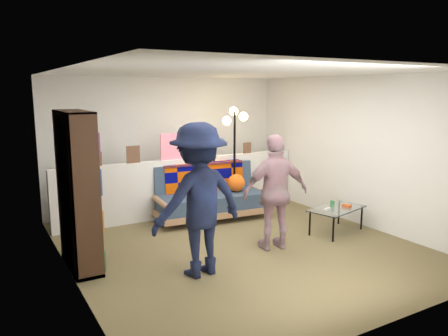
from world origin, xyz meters
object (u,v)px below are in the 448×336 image
futon_sofa (210,196)px  floor_lamp (235,139)px  bookshelf (78,196)px  coffee_table (337,210)px  person_left (199,200)px  person_right (276,192)px

futon_sofa → floor_lamp: size_ratio=1.05×
futon_sofa → bookshelf: 2.67m
futon_sofa → coffee_table: bearing=-52.0°
futon_sofa → person_left: bearing=-121.6°
coffee_table → floor_lamp: floor_lamp is taller
futon_sofa → person_right: person_right is taller
futon_sofa → floor_lamp: (0.52, 0.07, 0.95)m
bookshelf → person_left: 1.49m
bookshelf → person_right: 2.56m
bookshelf → floor_lamp: 3.16m
futon_sofa → bookshelf: bookshelf is taller
coffee_table → person_right: bearing=-176.1°
bookshelf → person_right: bookshelf is taller
bookshelf → coffee_table: bearing=-9.4°
bookshelf → floor_lamp: bookshelf is taller
futon_sofa → person_right: size_ratio=1.24×
futon_sofa → person_right: 1.80m
futon_sofa → bookshelf: size_ratio=1.03×
bookshelf → coffee_table: 3.79m
person_right → floor_lamp: bearing=-92.1°
bookshelf → floor_lamp: bearing=21.2°
futon_sofa → bookshelf: bearing=-156.1°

